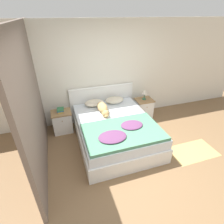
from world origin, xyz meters
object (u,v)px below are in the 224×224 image
nightstand_left (62,122)px  nightstand_right (143,108)px  pillow_left (94,103)px  book_stack (60,110)px  dog (103,109)px  table_lamp (145,92)px  pillow_right (115,100)px  bed (115,131)px

nightstand_left → nightstand_right: bearing=0.0°
pillow_left → book_stack: size_ratio=2.50×
dog → table_lamp: table_lamp is taller
dog → nightstand_left: bearing=161.0°
nightstand_right → pillow_left: (-1.40, 0.07, 0.36)m
nightstand_left → pillow_right: size_ratio=1.12×
bed → table_lamp: bearing=34.9°
pillow_left → table_lamp: (1.40, -0.05, 0.14)m
nightstand_right → pillow_right: 0.92m
bed → table_lamp: size_ratio=6.99×
nightstand_left → pillow_left: size_ratio=1.12×
pillow_right → dog: dog is taller
nightstand_right → pillow_left: 1.44m
book_stack → bed: bearing=-35.4°
bed → pillow_right: pillow_right is taller
dog → book_stack: (-0.97, 0.37, -0.07)m
nightstand_left → pillow_left: 0.92m
bed → dog: (-0.15, 0.43, 0.38)m
nightstand_right → dog: (-1.27, -0.33, 0.38)m
bed → dog: bearing=109.7°
bed → nightstand_right: bed is taller
pillow_left → bed: bearing=-71.8°
pillow_left → book_stack: 0.85m
bed → nightstand_left: size_ratio=3.80×
pillow_left → table_lamp: bearing=-2.2°
nightstand_left → book_stack: bearing=95.0°
nightstand_right → pillow_right: pillow_right is taller
dog → table_lamp: bearing=15.6°
pillow_left → nightstand_left: bearing=-175.0°
nightstand_left → table_lamp: table_lamp is taller
pillow_left → pillow_right: 0.55m
nightstand_left → dog: bearing=-19.0°
book_stack → nightstand_left: bearing=-85.0°
pillow_right → dog: (-0.43, -0.41, 0.03)m
bed → pillow_right: 0.95m
bed → nightstand_left: bearing=145.8°
dog → book_stack: 1.04m
nightstand_left → book_stack: (-0.00, 0.04, 0.32)m
nightstand_right → pillow_right: bearing=175.0°
nightstand_right → bed: bearing=-145.8°
bed → book_stack: bearing=144.6°
nightstand_right → nightstand_left: bearing=180.0°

